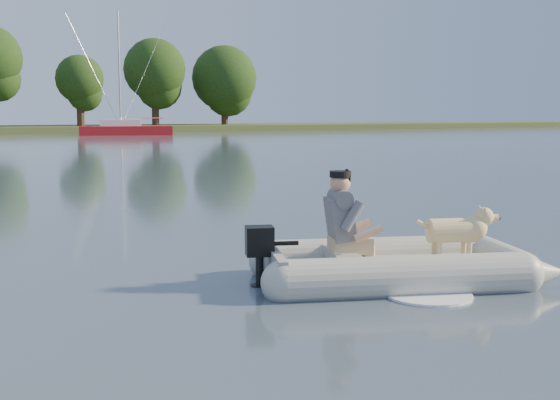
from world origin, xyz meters
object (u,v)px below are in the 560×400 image
man (342,216)px  sailboat (126,130)px  dog (452,235)px  dinghy (401,231)px

man → sailboat: sailboat is taller
man → dog: size_ratio=1.16×
dog → sailboat: 51.99m
man → sailboat: 51.84m
dinghy → dog: size_ratio=5.24×
dog → dinghy: bearing=-175.4°
dinghy → sailboat: 51.96m
dinghy → sailboat: sailboat is taller
man → dog: man is taller
sailboat → man: bearing=-85.7°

